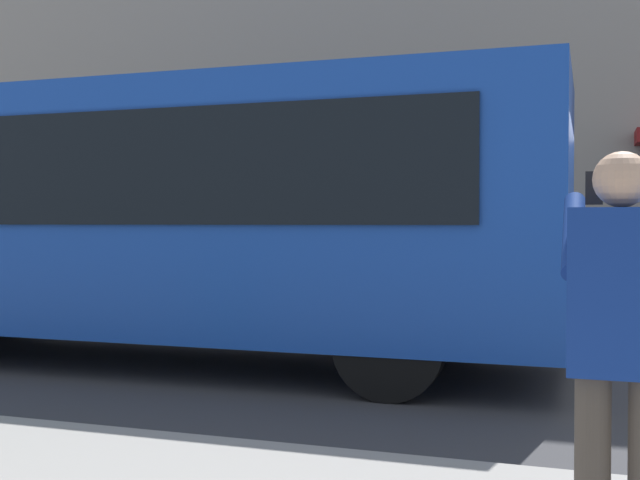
% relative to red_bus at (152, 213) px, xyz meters
% --- Properties ---
extents(ground_plane, '(60.00, 60.00, 0.00)m').
position_rel_red_bus_xyz_m(ground_plane, '(-4.11, -0.36, -1.68)').
color(ground_plane, '#38383A').
extents(red_bus, '(9.05, 2.54, 3.08)m').
position_rel_red_bus_xyz_m(red_bus, '(0.00, 0.00, 0.00)').
color(red_bus, '#1947AD').
rests_on(red_bus, ground_plane).
extents(pedestrian_photographer, '(0.53, 0.52, 1.70)m').
position_rel_red_bus_xyz_m(pedestrian_photographer, '(-4.80, 4.57, -0.54)').
color(pedestrian_photographer, '#4C4238').
rests_on(pedestrian_photographer, sidewalk_curb).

